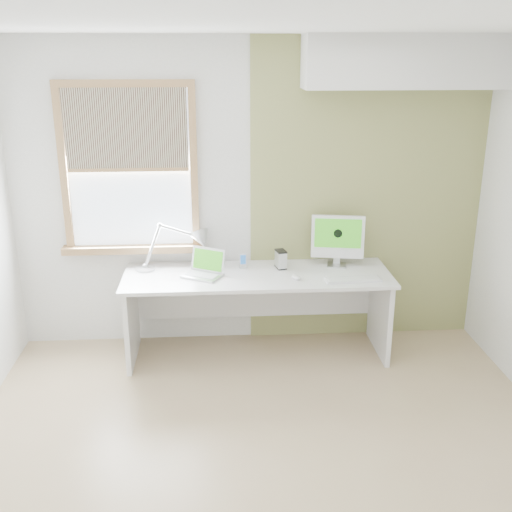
{
  "coord_description": "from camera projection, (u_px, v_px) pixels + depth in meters",
  "views": [
    {
      "loc": [
        -0.29,
        -3.3,
        2.48
      ],
      "look_at": [
        0.0,
        1.05,
        1.0
      ],
      "focal_mm": 42.74,
      "sensor_mm": 36.0,
      "label": 1
    }
  ],
  "objects": [
    {
      "name": "imac",
      "position": [
        338.0,
        238.0,
        5.14
      ],
      "size": [
        0.45,
        0.18,
        0.44
      ],
      "color": "#BABDBF",
      "rests_on": "desk"
    },
    {
      "name": "phone_dock",
      "position": [
        243.0,
        264.0,
        5.14
      ],
      "size": [
        0.07,
        0.07,
        0.13
      ],
      "color": "#BABDBF",
      "rests_on": "desk"
    },
    {
      "name": "keyboard",
      "position": [
        353.0,
        279.0,
        4.86
      ],
      "size": [
        0.46,
        0.15,
        0.02
      ],
      "color": "white",
      "rests_on": "desk"
    },
    {
      "name": "room",
      "position": [
        268.0,
        265.0,
        3.52
      ],
      "size": [
        4.04,
        3.54,
        2.64
      ],
      "color": "tan",
      "rests_on": "ground"
    },
    {
      "name": "accent_wall",
      "position": [
        367.0,
        195.0,
        5.23
      ],
      "size": [
        2.0,
        0.02,
        2.6
      ],
      "primitive_type": "cube",
      "color": "#889655",
      "rests_on": "room"
    },
    {
      "name": "window",
      "position": [
        129.0,
        170.0,
        4.99
      ],
      "size": [
        1.2,
        0.14,
        1.42
      ],
      "color": "olive",
      "rests_on": "room"
    },
    {
      "name": "mouse",
      "position": [
        296.0,
        277.0,
        4.9
      ],
      "size": [
        0.09,
        0.11,
        0.03
      ],
      "primitive_type": "ellipsoid",
      "rotation": [
        0.0,
        0.0,
        0.4
      ],
      "color": "white",
      "rests_on": "desk"
    },
    {
      "name": "soffit",
      "position": [
        406.0,
        61.0,
        4.72
      ],
      "size": [
        1.6,
        0.4,
        0.42
      ],
      "primitive_type": "cube",
      "color": "white",
      "rests_on": "room"
    },
    {
      "name": "external_drive",
      "position": [
        281.0,
        259.0,
        5.13
      ],
      "size": [
        0.1,
        0.13,
        0.16
      ],
      "color": "#BABDBF",
      "rests_on": "desk"
    },
    {
      "name": "desk_lamp",
      "position": [
        191.0,
        243.0,
        5.13
      ],
      "size": [
        0.71,
        0.32,
        0.39
      ],
      "color": "#BABDBF",
      "rests_on": "desk"
    },
    {
      "name": "laptop",
      "position": [
        205.0,
        269.0,
        4.97
      ],
      "size": [
        0.38,
        0.36,
        0.21
      ],
      "color": "#BABDBF",
      "rests_on": "desk"
    },
    {
      "name": "desk",
      "position": [
        257.0,
        293.0,
        5.13
      ],
      "size": [
        2.2,
        0.7,
        0.73
      ],
      "color": "silver",
      "rests_on": "room"
    }
  ]
}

